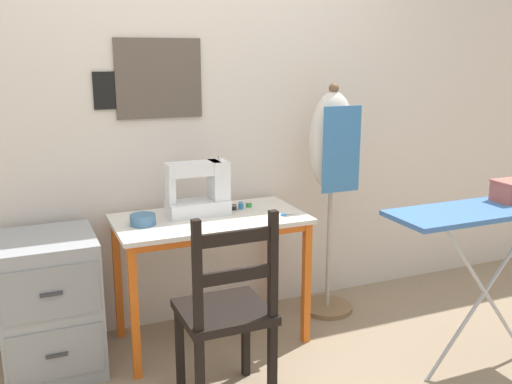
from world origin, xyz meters
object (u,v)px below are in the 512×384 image
at_px(wooden_chair, 226,314).
at_px(ironing_board, 493,217).
at_px(scissors, 288,215).
at_px(filing_cabinet, 50,304).
at_px(storage_box, 511,191).
at_px(dress_form, 332,157).
at_px(thread_spool_far_edge, 249,205).
at_px(thread_spool_near_machine, 234,208).
at_px(sewing_machine, 201,190).
at_px(thread_spool_mid_table, 241,206).
at_px(fabric_bowl, 143,219).

distance_m(wooden_chair, ironing_board, 1.37).
bearing_deg(ironing_board, scissors, 137.65).
xyz_separation_m(scissors, filing_cabinet, (-1.25, 0.17, -0.37)).
relative_size(filing_cabinet, storage_box, 4.46).
xyz_separation_m(ironing_board, storage_box, (0.15, 0.04, 0.11)).
distance_m(dress_form, ironing_board, 0.99).
distance_m(thread_spool_far_edge, ironing_board, 1.30).
relative_size(thread_spool_near_machine, thread_spool_far_edge, 0.96).
bearing_deg(dress_form, sewing_machine, -179.69).
xyz_separation_m(thread_spool_mid_table, thread_spool_far_edge, (0.06, 0.02, -0.00)).
height_order(fabric_bowl, thread_spool_near_machine, fabric_bowl).
height_order(sewing_machine, dress_form, dress_form).
bearing_deg(thread_spool_mid_table, dress_form, -0.74).
xyz_separation_m(sewing_machine, thread_spool_mid_table, (0.24, 0.01, -0.12)).
bearing_deg(wooden_chair, storage_box, -6.96).
bearing_deg(sewing_machine, storage_box, -32.48).
xyz_separation_m(sewing_machine, ironing_board, (1.20, -0.90, -0.05)).
relative_size(thread_spool_near_machine, wooden_chair, 0.04).
bearing_deg(thread_spool_near_machine, sewing_machine, -177.78).
height_order(fabric_bowl, filing_cabinet, fabric_bowl).
height_order(thread_spool_near_machine, thread_spool_mid_table, thread_spool_mid_table).
height_order(wooden_chair, dress_form, dress_form).
relative_size(wooden_chair, dress_form, 0.67).
height_order(fabric_bowl, storage_box, storage_box).
relative_size(thread_spool_mid_table, filing_cabinet, 0.06).
xyz_separation_m(sewing_machine, scissors, (0.43, -0.20, -0.14)).
relative_size(thread_spool_near_machine, dress_form, 0.03).
distance_m(thread_spool_mid_table, storage_box, 1.42).
bearing_deg(ironing_board, thread_spool_far_edge, 134.05).
bearing_deg(thread_spool_mid_table, thread_spool_near_machine, -174.19).
relative_size(fabric_bowl, ironing_board, 0.12).
distance_m(thread_spool_near_machine, storage_box, 1.45).
distance_m(sewing_machine, wooden_chair, 0.80).
distance_m(sewing_machine, thread_spool_mid_table, 0.27).
bearing_deg(dress_form, ironing_board, -67.37).
height_order(wooden_chair, ironing_board, wooden_chair).
bearing_deg(thread_spool_mid_table, sewing_machine, -177.11).
bearing_deg(dress_form, scissors, -152.24).
distance_m(thread_spool_mid_table, ironing_board, 1.33).
distance_m(fabric_bowl, thread_spool_far_edge, 0.64).
xyz_separation_m(scissors, wooden_chair, (-0.54, -0.48, -0.28)).
distance_m(thread_spool_near_machine, filing_cabinet, 1.09).
bearing_deg(fabric_bowl, sewing_machine, 11.59).
xyz_separation_m(sewing_machine, dress_form, (0.82, 0.00, 0.12)).
bearing_deg(thread_spool_near_machine, fabric_bowl, -171.75).
relative_size(fabric_bowl, thread_spool_mid_table, 3.13).
bearing_deg(dress_form, wooden_chair, -143.63).
relative_size(sewing_machine, wooden_chair, 0.37).
distance_m(scissors, filing_cabinet, 1.32).
distance_m(fabric_bowl, thread_spool_near_machine, 0.54).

